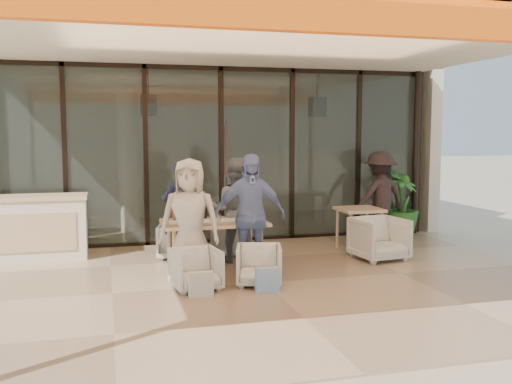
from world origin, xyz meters
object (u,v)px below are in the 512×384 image
diner_navy (181,214)px  side_table (359,214)px  chair_far_left (178,239)px  chair_far_right (229,238)px  diner_cream (190,220)px  diner_grey (235,210)px  diner_periwinkle (250,216)px  host_counter (27,228)px  potted_palm (400,204)px  chair_near_right (259,264)px  standing_woman (380,197)px  side_chair (379,237)px  dining_table (214,225)px  chair_near_left (196,267)px

diner_navy → side_table: (3.07, 0.30, -0.17)m
chair_far_left → chair_far_right: chair_far_left is taller
diner_cream → diner_grey: bearing=65.6°
diner_periwinkle → diner_cream: bearing=-177.2°
host_counter → diner_navy: 2.51m
potted_palm → diner_grey: bearing=-160.9°
chair_near_right → diner_cream: 1.12m
diner_cream → diner_periwinkle: bearing=18.7°
host_counter → side_table: bearing=-6.8°
diner_cream → standing_woman: diner_cream is taller
chair_near_right → diner_grey: (0.00, 1.40, 0.52)m
side_chair → standing_woman: standing_woman is taller
diner_grey → chair_far_right: bearing=-68.4°
chair_far_left → diner_grey: (0.84, -0.50, 0.51)m
diner_grey → diner_cream: 1.23m
host_counter → chair_far_right: size_ratio=3.08×
diner_cream → chair_far_left: bearing=108.7°
diner_cream → potted_palm: size_ratio=1.28×
dining_table → chair_far_right: size_ratio=2.50×
host_counter → dining_table: (2.72, -1.38, 0.16)m
chair_far_right → diner_navy: diner_navy is taller
standing_woman → chair_far_left: bearing=-5.7°
side_table → side_chair: side_chair is taller
chair_near_left → side_table: 3.53m
chair_near_right → potted_palm: bearing=51.7°
host_counter → diner_grey: size_ratio=1.13×
chair_far_right → side_chair: bearing=169.3°
diner_periwinkle → standing_woman: 3.52m
chair_near_right → diner_navy: (-0.84, 1.40, 0.50)m
side_chair → chair_near_right: bearing=-164.4°
chair_far_right → chair_near_left: 2.08m
diner_grey → diner_periwinkle: 0.90m
chair_far_left → diner_navy: bearing=102.6°
chair_near_left → diner_navy: bearing=81.3°
chair_near_left → dining_table: bearing=57.9°
chair_far_right → chair_near_left: bearing=78.5°
diner_navy → chair_far_right: bearing=-160.8°
diner_navy → side_chair: bearing=160.2°
chair_near_left → diner_grey: size_ratio=0.37×
side_table → potted_palm: (1.28, 0.92, 0.02)m
diner_periwinkle → potted_palm: 4.11m
side_table → potted_palm: potted_palm is taller
side_chair → chair_far_left: bearing=155.3°
chair_far_right → side_table: (2.23, -0.20, 0.34)m
host_counter → diner_cream: 2.97m
host_counter → dining_table: size_ratio=1.23×
side_chair → chair_far_right: bearing=149.4°
dining_table → chair_near_right: (0.43, -0.96, -0.39)m
dining_table → diner_periwinkle: bearing=-47.0°
side_chair → potted_palm: potted_palm is taller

